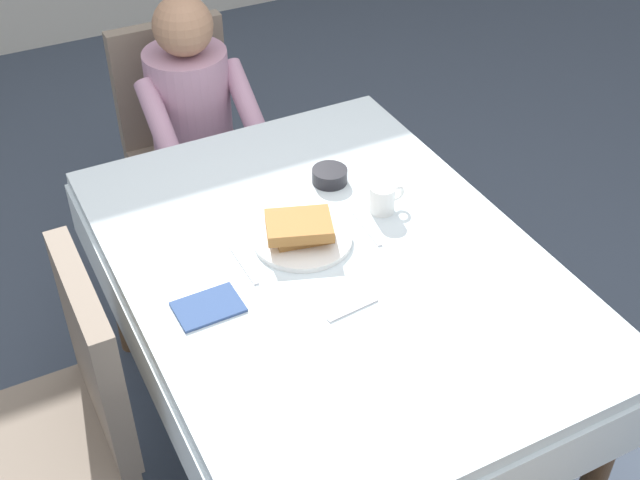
# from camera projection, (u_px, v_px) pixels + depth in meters

# --- Properties ---
(ground_plane) EXTENTS (14.00, 14.00, 0.00)m
(ground_plane) POSITION_uv_depth(u_px,v_px,m) (329.00, 429.00, 2.73)
(ground_plane) COLOR #3D4756
(dining_table_main) EXTENTS (1.12, 1.52, 0.74)m
(dining_table_main) POSITION_uv_depth(u_px,v_px,m) (331.00, 283.00, 2.32)
(dining_table_main) COLOR silver
(dining_table_main) RESTS_ON ground
(chair_diner) EXTENTS (0.44, 0.45, 0.93)m
(chair_diner) POSITION_uv_depth(u_px,v_px,m) (184.00, 130.00, 3.20)
(chair_diner) COLOR #7A6B5B
(chair_diner) RESTS_ON ground
(diner_person) EXTENTS (0.40, 0.43, 1.12)m
(diner_person) POSITION_uv_depth(u_px,v_px,m) (194.00, 117.00, 3.00)
(diner_person) COLOR #B2849E
(diner_person) RESTS_ON ground
(chair_left_side) EXTENTS (0.45, 0.44, 0.93)m
(chair_left_side) POSITION_uv_depth(u_px,v_px,m) (66.00, 409.00, 2.12)
(chair_left_side) COLOR #7A6B5B
(chair_left_side) RESTS_ON ground
(plate_breakfast) EXTENTS (0.28, 0.28, 0.02)m
(plate_breakfast) POSITION_uv_depth(u_px,v_px,m) (303.00, 239.00, 2.32)
(plate_breakfast) COLOR white
(plate_breakfast) RESTS_ON dining_table_main
(breakfast_stack) EXTENTS (0.22, 0.19, 0.06)m
(breakfast_stack) POSITION_uv_depth(u_px,v_px,m) (300.00, 228.00, 2.29)
(breakfast_stack) COLOR #A36B33
(breakfast_stack) RESTS_ON plate_breakfast
(cup_coffee) EXTENTS (0.11, 0.08, 0.08)m
(cup_coffee) POSITION_uv_depth(u_px,v_px,m) (383.00, 199.00, 2.41)
(cup_coffee) COLOR white
(cup_coffee) RESTS_ON dining_table_main
(bowl_butter) EXTENTS (0.11, 0.11, 0.04)m
(bowl_butter) POSITION_uv_depth(u_px,v_px,m) (330.00, 176.00, 2.54)
(bowl_butter) COLOR black
(bowl_butter) RESTS_ON dining_table_main
(fork_left_of_plate) EXTENTS (0.01, 0.18, 0.00)m
(fork_left_of_plate) POSITION_uv_depth(u_px,v_px,m) (243.00, 265.00, 2.24)
(fork_left_of_plate) COLOR silver
(fork_left_of_plate) RESTS_ON dining_table_main
(knife_right_of_plate) EXTENTS (0.03, 0.20, 0.00)m
(knife_right_of_plate) POSITION_uv_depth(u_px,v_px,m) (365.00, 226.00, 2.38)
(knife_right_of_plate) COLOR silver
(knife_right_of_plate) RESTS_ON dining_table_main
(spoon_near_edge) EXTENTS (0.15, 0.03, 0.00)m
(spoon_near_edge) POSITION_uv_depth(u_px,v_px,m) (353.00, 310.00, 2.10)
(spoon_near_edge) COLOR silver
(spoon_near_edge) RESTS_ON dining_table_main
(napkin_folded) EXTENTS (0.17, 0.12, 0.01)m
(napkin_folded) POSITION_uv_depth(u_px,v_px,m) (208.00, 307.00, 2.11)
(napkin_folded) COLOR #334C7F
(napkin_folded) RESTS_ON dining_table_main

